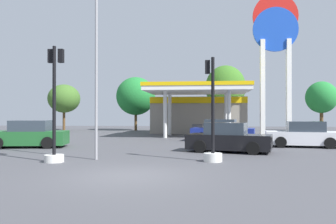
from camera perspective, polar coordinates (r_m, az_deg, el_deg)
The scene contains 14 objects.
ground_plane at distance 11.24m, azimuth -6.66°, elevation -10.52°, with size 90.00×90.00×0.00m, color #47474C.
gas_station at distance 35.24m, azimuth 5.11°, elevation 0.09°, with size 9.65×12.52×4.56m.
station_pole_sign at distance 32.99m, azimuth 17.61°, elevation 10.67°, with size 4.06×0.56×12.98m.
car_0 at distance 21.96m, azimuth -22.40°, elevation -3.61°, with size 4.77×2.67×1.61m.
car_1 at distance 22.13m, azimuth 21.79°, elevation -3.66°, with size 4.54×2.44×1.55m.
car_2 at distance 25.13m, azimuth 9.15°, elevation -3.22°, with size 4.77×2.68×1.61m.
car_3 at distance 18.09m, azimuth 10.12°, elevation -4.44°, with size 4.61×2.79×1.54m.
traffic_signal_0 at distance 14.82m, azimuth -18.53°, elevation -1.90°, with size 0.80×0.80×4.81m.
traffic_signal_1 at distance 14.32m, azimuth 7.46°, elevation -3.87°, with size 0.77×0.77×4.37m.
tree_0 at distance 43.82m, azimuth -17.08°, elevation 2.16°, with size 3.92×3.92×5.66m.
tree_1 at distance 41.40m, azimuth -5.44°, elevation 2.67°, with size 4.72×4.72×6.49m.
tree_2 at distance 40.85m, azimuth 9.63°, elevation 4.10°, with size 4.74×4.74×7.76m.
tree_3 at distance 42.96m, azimuth 24.39°, elevation 2.24°, with size 3.55×3.55×5.76m.
corner_streetlamp at distance 15.13m, azimuth -12.20°, elevation 8.82°, with size 0.24×1.48×7.37m.
Camera 1 is at (2.45, -10.79, 1.98)m, focal length 36.26 mm.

